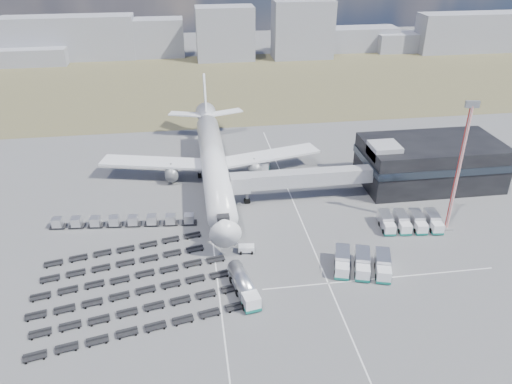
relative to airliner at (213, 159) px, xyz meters
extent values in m
plane|color=#565659|center=(0.00, -32.38, -5.29)|extent=(420.00, 420.00, 0.00)
cube|color=brown|center=(0.00, 77.62, -5.29)|extent=(420.00, 90.00, 0.01)
cube|color=silver|center=(-2.00, -27.38, -5.29)|extent=(0.25, 110.00, 0.01)
cube|color=silver|center=(16.00, -27.38, -5.29)|extent=(0.25, 110.00, 0.01)
cube|color=silver|center=(25.00, -40.38, -5.29)|extent=(40.00, 0.25, 0.01)
cube|color=black|center=(48.00, -8.38, -0.29)|extent=(30.00, 16.00, 10.00)
cube|color=#262D38|center=(48.00, -8.38, 0.91)|extent=(30.40, 16.40, 1.60)
cube|color=#939399|center=(36.00, -10.38, 4.21)|extent=(6.00, 6.00, 3.00)
cube|color=#939399|center=(18.10, -11.88, -0.19)|extent=(29.80, 3.00, 3.00)
cube|color=#939399|center=(4.70, -12.38, -0.19)|extent=(4.00, 3.60, 3.40)
cylinder|color=slate|center=(6.20, -11.88, -2.74)|extent=(0.70, 0.70, 5.10)
cylinder|color=black|center=(6.20, -11.88, -4.84)|extent=(1.40, 0.90, 1.40)
cylinder|color=white|center=(0.00, -2.38, 0.01)|extent=(5.60, 48.00, 5.60)
cone|color=white|center=(0.00, -28.88, 0.01)|extent=(5.60, 5.00, 5.60)
cone|color=white|center=(0.00, 25.62, 0.81)|extent=(5.60, 8.00, 5.60)
cube|color=black|center=(0.00, -26.88, 0.81)|extent=(2.20, 2.00, 0.80)
cube|color=white|center=(-13.00, 2.62, -1.19)|extent=(25.59, 11.38, 0.50)
cube|color=white|center=(13.00, 2.62, -1.19)|extent=(25.59, 11.38, 0.50)
cylinder|color=slate|center=(-9.50, 0.62, -2.89)|extent=(3.00, 5.00, 3.00)
cylinder|color=slate|center=(9.50, 0.62, -2.89)|extent=(3.00, 5.00, 3.00)
cube|color=white|center=(-5.50, 27.62, 1.21)|extent=(9.49, 5.63, 0.35)
cube|color=white|center=(5.50, 27.62, 1.21)|extent=(9.49, 5.63, 0.35)
cube|color=white|center=(0.00, 28.62, 6.51)|extent=(0.50, 9.06, 11.45)
cylinder|color=slate|center=(0.00, -23.38, -4.04)|extent=(0.50, 0.50, 2.50)
cylinder|color=slate|center=(-3.20, 1.62, -4.04)|extent=(0.60, 0.60, 2.50)
cylinder|color=slate|center=(3.20, 1.62, -4.04)|extent=(0.60, 0.60, 2.50)
cylinder|color=black|center=(0.00, -23.38, -4.79)|extent=(0.50, 1.20, 1.20)
cube|color=gray|center=(-72.92, 117.63, -1.83)|extent=(39.89, 12.00, 6.92)
cube|color=gray|center=(-52.51, 124.53, 3.74)|extent=(54.32, 12.00, 18.07)
cube|color=gray|center=(-26.65, 125.48, 2.71)|extent=(44.64, 12.00, 16.01)
cube|color=gray|center=(13.16, 114.69, 5.70)|extent=(24.33, 12.00, 21.99)
cube|color=gray|center=(46.56, 113.52, 6.69)|extent=(25.73, 12.00, 23.96)
cube|color=gray|center=(66.53, 123.53, -0.09)|extent=(52.95, 12.00, 10.39)
cube|color=gray|center=(99.05, 119.29, -1.19)|extent=(32.56, 12.00, 8.21)
cube|color=gray|center=(124.93, 114.32, 3.21)|extent=(48.62, 12.00, 17.00)
cube|color=white|center=(2.63, -44.69, -3.81)|extent=(2.87, 2.87, 2.35)
cube|color=#12675A|center=(2.63, -44.69, -4.73)|extent=(2.98, 2.98, 0.51)
cylinder|color=silver|center=(1.71, -39.76, -3.35)|extent=(3.93, 8.01, 2.56)
cube|color=slate|center=(1.71, -39.76, -4.52)|extent=(3.83, 7.99, 0.36)
cylinder|color=black|center=(1.99, -41.27, -4.78)|extent=(2.82, 1.60, 1.12)
cube|color=white|center=(3.79, -29.62, -4.63)|extent=(3.01, 1.92, 1.33)
cube|color=white|center=(12.26, 3.22, -3.67)|extent=(3.85, 6.49, 2.84)
cube|color=#12675A|center=(12.26, 3.22, -4.84)|extent=(3.97, 6.61, 0.46)
cube|color=white|center=(18.61, -39.14, -3.99)|extent=(2.84, 2.77, 2.20)
cube|color=#12675A|center=(18.61, -39.14, -4.84)|extent=(2.96, 2.90, 0.45)
cube|color=silver|center=(19.64, -35.79, -3.59)|extent=(3.63, 5.10, 2.60)
cube|color=white|center=(21.86, -40.13, -3.99)|extent=(2.84, 2.77, 2.20)
cube|color=#12675A|center=(21.86, -40.13, -4.84)|extent=(2.96, 2.90, 0.45)
cube|color=silver|center=(22.88, -36.78, -3.59)|extent=(3.63, 5.10, 2.60)
cube|color=white|center=(25.11, -41.12, -3.99)|extent=(2.84, 2.77, 2.20)
cube|color=#12675A|center=(25.11, -41.12, -4.84)|extent=(2.96, 2.90, 0.45)
cube|color=silver|center=(26.13, -37.77, -3.59)|extent=(3.63, 5.10, 2.60)
cube|color=white|center=(31.39, -27.71, -4.12)|extent=(2.27, 2.19, 1.98)
cube|color=#12675A|center=(31.39, -27.71, -4.89)|extent=(2.37, 2.29, 0.41)
cube|color=silver|center=(31.72, -24.57, -3.76)|extent=(2.59, 4.35, 2.34)
cube|color=white|center=(34.44, -28.03, -4.12)|extent=(2.27, 2.19, 1.98)
cube|color=#12675A|center=(34.44, -28.03, -4.89)|extent=(2.37, 2.29, 0.41)
cube|color=silver|center=(34.76, -24.89, -3.76)|extent=(2.59, 4.35, 2.34)
cube|color=white|center=(37.48, -28.35, -4.12)|extent=(2.27, 2.19, 1.98)
cube|color=#12675A|center=(37.48, -28.35, -4.89)|extent=(2.37, 2.29, 0.41)
cube|color=silver|center=(37.81, -25.21, -3.76)|extent=(2.59, 4.35, 2.34)
cube|color=white|center=(40.53, -28.67, -4.12)|extent=(2.27, 2.19, 1.98)
cube|color=#12675A|center=(40.53, -28.67, -4.89)|extent=(2.37, 2.29, 0.41)
cube|color=silver|center=(40.86, -25.53, -3.76)|extent=(2.59, 4.35, 2.34)
cube|color=black|center=(-31.42, -16.32, -4.95)|extent=(3.09, 2.06, 0.20)
cube|color=silver|center=(-31.42, -16.32, -3.99)|extent=(1.96, 1.96, 1.70)
cube|color=black|center=(-27.80, -16.64, -4.95)|extent=(3.09, 2.06, 0.20)
cube|color=silver|center=(-27.80, -16.64, -3.99)|extent=(1.96, 1.96, 1.70)
cube|color=black|center=(-24.19, -16.96, -4.95)|extent=(3.09, 2.06, 0.20)
cube|color=silver|center=(-24.19, -16.96, -3.99)|extent=(1.96, 1.96, 1.70)
cube|color=black|center=(-20.58, -17.28, -4.95)|extent=(3.09, 2.06, 0.20)
cube|color=silver|center=(-20.58, -17.28, -3.99)|extent=(1.96, 1.96, 1.70)
cube|color=black|center=(-16.97, -17.59, -4.95)|extent=(3.09, 2.06, 0.20)
cube|color=silver|center=(-16.97, -17.59, -3.99)|extent=(1.96, 1.96, 1.70)
cube|color=black|center=(-13.36, -17.91, -4.95)|extent=(3.09, 2.06, 0.20)
cube|color=silver|center=(-13.36, -17.91, -3.99)|extent=(1.96, 1.96, 1.70)
cube|color=black|center=(-9.75, -18.23, -4.95)|extent=(3.09, 2.06, 0.20)
cube|color=silver|center=(-9.75, -18.23, -3.99)|extent=(1.96, 1.96, 1.70)
cube|color=black|center=(-6.14, -18.55, -4.95)|extent=(3.09, 2.06, 0.20)
cube|color=silver|center=(-6.14, -18.55, -3.99)|extent=(1.96, 1.96, 1.70)
cube|color=black|center=(-13.82, -47.06, -4.92)|extent=(32.49, 8.41, 0.74)
cube|color=black|center=(-14.73, -42.84, -4.92)|extent=(32.49, 8.41, 0.74)
cube|color=black|center=(-15.64, -38.62, -4.92)|extent=(32.49, 8.41, 0.74)
cube|color=black|center=(-16.54, -34.40, -4.92)|extent=(32.49, 8.41, 0.74)
cube|color=black|center=(-17.45, -30.18, -4.92)|extent=(28.47, 7.55, 0.74)
cube|color=black|center=(-18.35, -25.96, -4.92)|extent=(28.47, 7.55, 0.74)
cylinder|color=#B2221C|center=(43.21, -27.29, 7.08)|extent=(0.69, 0.69, 24.74)
cube|color=slate|center=(43.21, -27.29, 19.75)|extent=(2.44, 0.98, 1.19)
cube|color=#565659|center=(43.21, -27.29, -5.14)|extent=(1.98, 1.98, 0.30)
camera|label=1|loc=(-5.10, -103.03, 46.95)|focal=35.00mm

